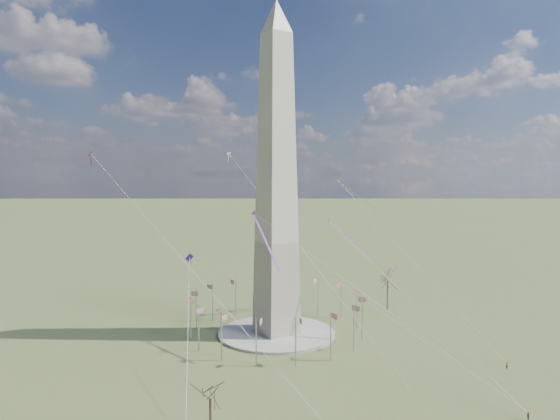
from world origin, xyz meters
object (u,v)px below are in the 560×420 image
person_east (507,365)px  kite_delta_black (340,182)px  tree_near (388,279)px  washington_monument (276,179)px

person_east → kite_delta_black: kite_delta_black is taller
person_east → kite_delta_black: size_ratio=0.13×
tree_near → person_east: (-15.22, -56.01, -10.47)m
washington_monument → person_east: bearing=-59.0°
washington_monument → person_east: (33.34, -55.46, -46.97)m
washington_monument → person_east: size_ratio=51.10×
washington_monument → tree_near: washington_monument is taller
washington_monument → kite_delta_black: 35.40m
washington_monument → tree_near: (48.56, 0.55, -36.51)m
tree_near → kite_delta_black: bearing=146.9°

